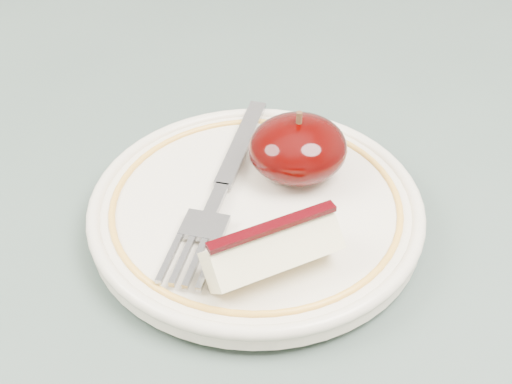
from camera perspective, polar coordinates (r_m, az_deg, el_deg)
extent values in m
cylinder|color=brown|center=(1.09, 10.23, -1.48)|extent=(0.05, 0.05, 0.71)
cube|color=#45554D|center=(0.47, -12.24, -6.75)|extent=(0.90, 0.90, 0.04)
cylinder|color=beige|center=(0.47, 0.00, -2.34)|extent=(0.12, 0.12, 0.01)
cylinder|color=beige|center=(0.46, 0.00, -1.52)|extent=(0.21, 0.21, 0.01)
torus|color=beige|center=(0.46, 0.00, -1.05)|extent=(0.22, 0.22, 0.01)
torus|color=gold|center=(0.46, 0.00, -0.92)|extent=(0.19, 0.19, 0.00)
ellipsoid|color=black|center=(0.47, 3.36, 3.52)|extent=(0.07, 0.06, 0.04)
cylinder|color=#472D19|center=(0.46, 3.47, 5.81)|extent=(0.00, 0.00, 0.01)
cube|color=#F4E6B3|center=(0.40, 1.31, -4.71)|extent=(0.08, 0.05, 0.03)
cube|color=#300105|center=(0.39, 1.35, -2.77)|extent=(0.08, 0.02, 0.00)
cube|color=gray|center=(0.50, -1.15, 4.01)|extent=(0.06, 0.09, 0.00)
cube|color=gray|center=(0.45, -3.18, -0.56)|extent=(0.02, 0.03, 0.00)
cube|color=gray|center=(0.43, -4.15, -2.76)|extent=(0.03, 0.03, 0.00)
cube|color=gray|center=(0.41, -3.83, -5.83)|extent=(0.02, 0.04, 0.00)
cube|color=gray|center=(0.41, -4.87, -5.63)|extent=(0.02, 0.04, 0.00)
cube|color=gray|center=(0.42, -5.90, -5.44)|extent=(0.02, 0.04, 0.00)
cube|color=gray|center=(0.42, -6.92, -5.24)|extent=(0.02, 0.04, 0.00)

